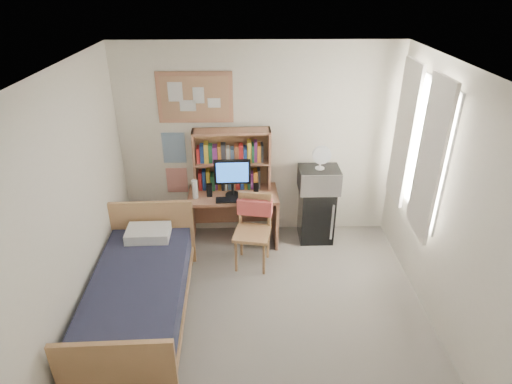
{
  "coord_description": "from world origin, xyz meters",
  "views": [
    {
      "loc": [
        -0.13,
        -3.17,
        3.32
      ],
      "look_at": [
        -0.04,
        1.2,
        1.05
      ],
      "focal_mm": 30.0,
      "sensor_mm": 36.0,
      "label": 1
    }
  ],
  "objects_px": {
    "mini_fridge": "(316,214)",
    "bed": "(140,298)",
    "desk": "(234,217)",
    "microwave": "(319,179)",
    "monitor": "(233,178)",
    "speaker_right": "(256,189)",
    "desk_fan": "(321,158)",
    "desk_chair": "(252,233)",
    "speaker_left": "(209,190)",
    "bulletin_board": "(195,97)"
  },
  "relations": [
    {
      "from": "desk_chair",
      "to": "speaker_left",
      "type": "xyz_separation_m",
      "value": [
        -0.54,
        0.48,
        0.35
      ]
    },
    {
      "from": "monitor",
      "to": "speaker_left",
      "type": "relative_size",
      "value": 2.92
    },
    {
      "from": "speaker_left",
      "to": "bulletin_board",
      "type": "bearing_deg",
      "value": 110.15
    },
    {
      "from": "bulletin_board",
      "to": "microwave",
      "type": "relative_size",
      "value": 1.8
    },
    {
      "from": "speaker_right",
      "to": "desk_fan",
      "type": "distance_m",
      "value": 0.91
    },
    {
      "from": "desk",
      "to": "microwave",
      "type": "bearing_deg",
      "value": -0.63
    },
    {
      "from": "desk",
      "to": "microwave",
      "type": "xyz_separation_m",
      "value": [
        1.12,
        0.03,
        0.54
      ]
    },
    {
      "from": "speaker_right",
      "to": "bed",
      "type": "bearing_deg",
      "value": -133.46
    },
    {
      "from": "monitor",
      "to": "speaker_left",
      "type": "height_order",
      "value": "monitor"
    },
    {
      "from": "desk",
      "to": "bed",
      "type": "relative_size",
      "value": 0.6
    },
    {
      "from": "microwave",
      "to": "desk_fan",
      "type": "xyz_separation_m",
      "value": [
        0.0,
        0.0,
        0.3
      ]
    },
    {
      "from": "desk_chair",
      "to": "desk_fan",
      "type": "bearing_deg",
      "value": 44.05
    },
    {
      "from": "mini_fridge",
      "to": "speaker_right",
      "type": "relative_size",
      "value": 4.79
    },
    {
      "from": "monitor",
      "to": "mini_fridge",
      "type": "bearing_deg",
      "value": 3.45
    },
    {
      "from": "bulletin_board",
      "to": "microwave",
      "type": "bearing_deg",
      "value": -9.54
    },
    {
      "from": "speaker_right",
      "to": "microwave",
      "type": "relative_size",
      "value": 0.3
    },
    {
      "from": "desk_chair",
      "to": "speaker_right",
      "type": "bearing_deg",
      "value": 93.98
    },
    {
      "from": "bulletin_board",
      "to": "speaker_left",
      "type": "bearing_deg",
      "value": -67.6
    },
    {
      "from": "desk_chair",
      "to": "microwave",
      "type": "height_order",
      "value": "microwave"
    },
    {
      "from": "desk",
      "to": "speaker_left",
      "type": "bearing_deg",
      "value": -168.69
    },
    {
      "from": "desk",
      "to": "speaker_left",
      "type": "distance_m",
      "value": 0.54
    },
    {
      "from": "bed",
      "to": "speaker_right",
      "type": "xyz_separation_m",
      "value": [
        1.25,
        1.43,
        0.54
      ]
    },
    {
      "from": "bed",
      "to": "speaker_right",
      "type": "distance_m",
      "value": 1.97
    },
    {
      "from": "mini_fridge",
      "to": "desk_fan",
      "type": "distance_m",
      "value": 0.83
    },
    {
      "from": "monitor",
      "to": "speaker_right",
      "type": "bearing_deg",
      "value": -0.0
    },
    {
      "from": "bulletin_board",
      "to": "speaker_left",
      "type": "height_order",
      "value": "bulletin_board"
    },
    {
      "from": "monitor",
      "to": "desk_fan",
      "type": "bearing_deg",
      "value": 2.44
    },
    {
      "from": "mini_fridge",
      "to": "speaker_right",
      "type": "bearing_deg",
      "value": -173.44
    },
    {
      "from": "speaker_right",
      "to": "desk_fan",
      "type": "xyz_separation_m",
      "value": [
        0.82,
        0.08,
        0.4
      ]
    },
    {
      "from": "monitor",
      "to": "microwave",
      "type": "xyz_separation_m",
      "value": [
        1.12,
        0.09,
        -0.07
      ]
    },
    {
      "from": "mini_fridge",
      "to": "bed",
      "type": "relative_size",
      "value": 0.39
    },
    {
      "from": "mini_fridge",
      "to": "microwave",
      "type": "bearing_deg",
      "value": -90.0
    },
    {
      "from": "desk_chair",
      "to": "mini_fridge",
      "type": "relative_size",
      "value": 1.24
    },
    {
      "from": "bulletin_board",
      "to": "desk_fan",
      "type": "xyz_separation_m",
      "value": [
        1.57,
        -0.26,
        -0.72
      ]
    },
    {
      "from": "monitor",
      "to": "desk_fan",
      "type": "height_order",
      "value": "desk_fan"
    },
    {
      "from": "bed",
      "to": "mini_fridge",
      "type": "bearing_deg",
      "value": 34.58
    },
    {
      "from": "desk_chair",
      "to": "mini_fridge",
      "type": "height_order",
      "value": "desk_chair"
    },
    {
      "from": "mini_fridge",
      "to": "bed",
      "type": "height_order",
      "value": "mini_fridge"
    },
    {
      "from": "desk",
      "to": "bed",
      "type": "height_order",
      "value": "desk"
    },
    {
      "from": "bed",
      "to": "monitor",
      "type": "relative_size",
      "value": 3.94
    },
    {
      "from": "bulletin_board",
      "to": "desk_chair",
      "type": "bearing_deg",
      "value": -50.65
    },
    {
      "from": "bed",
      "to": "monitor",
      "type": "bearing_deg",
      "value": 54.28
    },
    {
      "from": "monitor",
      "to": "desk_fan",
      "type": "xyz_separation_m",
      "value": [
        1.12,
        0.09,
        0.23
      ]
    },
    {
      "from": "desk_fan",
      "to": "mini_fridge",
      "type": "bearing_deg",
      "value": 90.0
    },
    {
      "from": "mini_fridge",
      "to": "bed",
      "type": "xyz_separation_m",
      "value": [
        -2.07,
        -1.53,
        -0.11
      ]
    },
    {
      "from": "monitor",
      "to": "desk_fan",
      "type": "relative_size",
      "value": 1.68
    },
    {
      "from": "speaker_left",
      "to": "microwave",
      "type": "xyz_separation_m",
      "value": [
        1.42,
        0.1,
        0.09
      ]
    },
    {
      "from": "bed",
      "to": "desk_fan",
      "type": "height_order",
      "value": "desk_fan"
    },
    {
      "from": "desk_fan",
      "to": "desk",
      "type": "bearing_deg",
      "value": -178.77
    },
    {
      "from": "speaker_right",
      "to": "monitor",
      "type": "bearing_deg",
      "value": 180.0
    }
  ]
}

